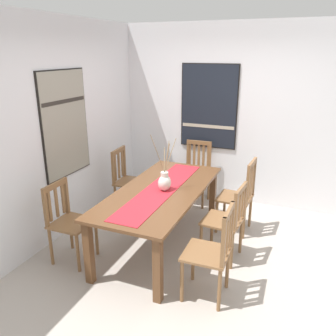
{
  "coord_description": "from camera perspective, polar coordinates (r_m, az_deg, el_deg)",
  "views": [
    {
      "loc": [
        -3.34,
        -1.01,
        2.29
      ],
      "look_at": [
        0.23,
        0.46,
        0.97
      ],
      "focal_mm": 36.85,
      "sensor_mm": 36.0,
      "label": 1
    }
  ],
  "objects": [
    {
      "name": "chair_5",
      "position": [
        3.97,
        9.71,
        -8.52
      ],
      "size": [
        0.45,
        0.45,
        0.91
      ],
      "color": "brown",
      "rests_on": "ground_plane"
    },
    {
      "name": "painting_on_back_wall",
      "position": [
        4.51,
        -16.68,
        6.97
      ],
      "size": [
        0.85,
        0.05,
        1.32
      ],
      "color": "black"
    },
    {
      "name": "chair_0",
      "position": [
        5.41,
        4.69,
        -0.46
      ],
      "size": [
        0.43,
        0.43,
        0.96
      ],
      "color": "brown",
      "rests_on": "ground_plane"
    },
    {
      "name": "painting_on_side_wall",
      "position": [
        5.39,
        6.78,
        10.05
      ],
      "size": [
        0.05,
        0.88,
        1.28
      ],
      "color": "black"
    },
    {
      "name": "chair_2",
      "position": [
        4.58,
        11.78,
        -4.4
      ],
      "size": [
        0.44,
        0.44,
        0.99
      ],
      "color": "brown",
      "rests_on": "ground_plane"
    },
    {
      "name": "chair_3",
      "position": [
        4.06,
        -16.17,
        -8.37
      ],
      "size": [
        0.43,
        0.43,
        0.92
      ],
      "color": "brown",
      "rests_on": "ground_plane"
    },
    {
      "name": "ground_plane",
      "position": [
        4.18,
        4.84,
        -14.71
      ],
      "size": [
        6.4,
        6.4,
        0.03
      ],
      "primitive_type": "cube",
      "color": "#B2A89E"
    },
    {
      "name": "wall_back",
      "position": [
        4.5,
        -17.92,
        5.87
      ],
      "size": [
        6.4,
        0.12,
        2.7
      ],
      "primitive_type": "cube",
      "color": "silver",
      "rests_on": "ground_plane"
    },
    {
      "name": "wall_side",
      "position": [
        5.38,
        11.42,
        8.41
      ],
      "size": [
        0.12,
        6.4,
        2.7
      ],
      "primitive_type": "cube",
      "color": "silver",
      "rests_on": "ground_plane"
    },
    {
      "name": "centerpiece_vase",
      "position": [
        4.01,
        -0.57,
        -2.26
      ],
      "size": [
        0.29,
        0.2,
        0.69
      ],
      "color": "silver",
      "rests_on": "dining_table"
    },
    {
      "name": "dining_table",
      "position": [
        4.11,
        -1.19,
        -4.79
      ],
      "size": [
        2.07,
        0.93,
        0.74
      ],
      "color": "brown",
      "rests_on": "ground_plane"
    },
    {
      "name": "chair_4",
      "position": [
        3.36,
        7.31,
        -13.56
      ],
      "size": [
        0.43,
        0.43,
        0.96
      ],
      "color": "brown",
      "rests_on": "ground_plane"
    },
    {
      "name": "table_runner",
      "position": [
        4.07,
        -1.2,
        -3.53
      ],
      "size": [
        1.9,
        0.36,
        0.01
      ],
      "primitive_type": "cube",
      "color": "#B7232D",
      "rests_on": "dining_table"
    },
    {
      "name": "chair_1",
      "position": [
        5.09,
        -6.68,
        -1.94
      ],
      "size": [
        0.45,
        0.45,
        0.96
      ],
      "color": "brown",
      "rests_on": "ground_plane"
    }
  ]
}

